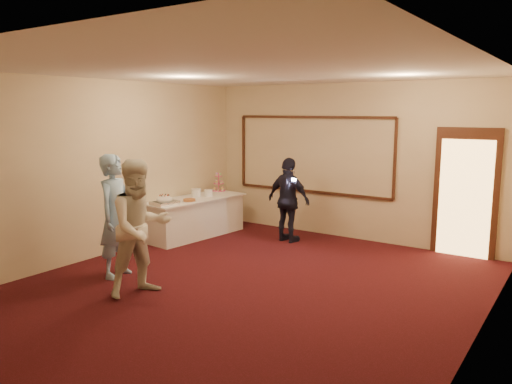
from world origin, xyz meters
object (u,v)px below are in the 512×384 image
tart (189,200)px  man (116,216)px  pavlova_tray (165,201)px  cupcake_stand (219,184)px  guest (289,200)px  buffet_table (194,217)px  plate_stack_a (196,193)px  plate_stack_b (209,193)px  woman (140,228)px

tart → man: man is taller
pavlova_tray → cupcake_stand: (-0.19, 1.83, 0.08)m
tart → guest: size_ratio=0.17×
buffet_table → tart: (0.21, -0.37, 0.41)m
cupcake_stand → tart: (0.35, -1.34, -0.13)m
buffet_table → tart: size_ratio=8.40×
guest → tart: bearing=41.9°
pavlova_tray → plate_stack_a: 0.98m
plate_stack_b → woman: woman is taller
tart → guest: 1.88m
woman → guest: woman is taller
buffet_table → pavlova_tray: pavlova_tray is taller
plate_stack_a → cupcake_stand: bearing=97.0°
buffet_table → guest: (1.77, 0.68, 0.42)m
pavlova_tray → tart: (0.16, 0.49, -0.05)m
plate_stack_a → guest: size_ratio=0.12×
cupcake_stand → guest: (1.91, -0.29, -0.12)m
pavlova_tray → plate_stack_b: 1.15m
plate_stack_b → woman: bearing=-65.9°
tart → man: bearing=-77.9°
plate_stack_b → woman: size_ratio=0.09×
buffet_table → plate_stack_b: plate_stack_b is taller
cupcake_stand → plate_stack_b: (0.28, -0.69, -0.08)m
plate_stack_a → man: (0.71, -2.62, 0.07)m
plate_stack_b → tart: plate_stack_b is taller
tart → man: (0.46, -2.13, 0.13)m
cupcake_stand → guest: 1.94m
cupcake_stand → plate_stack_a: cupcake_stand is taller
tart → plate_stack_b: bearing=96.2°
cupcake_stand → man: (0.81, -3.47, 0.00)m
guest → man: bearing=78.8°
cupcake_stand → woman: (1.67, -3.79, 0.00)m
plate_stack_a → tart: (0.25, -0.48, -0.06)m
pavlova_tray → plate_stack_b: pavlova_tray is taller
tart → woman: (1.32, -2.45, 0.13)m
pavlova_tray → guest: size_ratio=0.33×
buffet_table → cupcake_stand: cupcake_stand is taller
tart → woman: woman is taller
cupcake_stand → plate_stack_a: (0.10, -0.86, -0.07)m
plate_stack_b → man: bearing=-79.3°
plate_stack_a → guest: guest is taller
man → woman: man is taller
guest → cupcake_stand: bearing=-0.6°
pavlova_tray → cupcake_stand: cupcake_stand is taller
plate_stack_b → tart: (0.07, -0.65, -0.05)m
buffet_table → woman: size_ratio=1.22×
guest → plate_stack_b: bearing=21.7°
buffet_table → man: size_ratio=1.22×
buffet_table → cupcake_stand: bearing=98.4°
tart → plate_stack_a: bearing=117.4°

